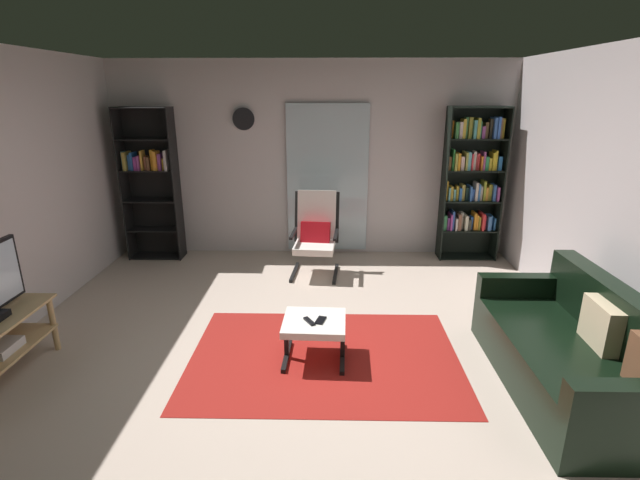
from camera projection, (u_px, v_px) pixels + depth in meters
name	position (u px, v px, depth m)	size (l,w,h in m)	color
ground_plane	(300.00, 363.00, 3.93)	(7.02, 7.02, 0.00)	beige
wall_back	(312.00, 160.00, 6.29)	(5.60, 0.06, 2.60)	beige
glass_door_panel	(327.00, 179.00, 6.30)	(1.10, 0.01, 2.00)	silver
area_rug	(324.00, 357.00, 4.01)	(2.31, 1.62, 0.01)	maroon
bookshelf_near_tv	(151.00, 180.00, 6.15)	(0.71, 0.30, 2.01)	black
bookshelf_near_sofa	(471.00, 179.00, 6.12)	(0.76, 0.30, 2.02)	black
leather_sofa	(575.00, 354.00, 3.50)	(0.85, 1.79, 0.83)	black
lounge_armchair	(316.00, 231.00, 5.76)	(0.61, 0.69, 1.02)	black
ottoman	(314.00, 327.00, 3.89)	(0.54, 0.50, 0.37)	white
tv_remote	(309.00, 321.00, 3.83)	(0.04, 0.14, 0.02)	black
cell_phone	(321.00, 320.00, 3.85)	(0.07, 0.14, 0.01)	black
wall_clock	(244.00, 119.00, 6.07)	(0.29, 0.03, 0.29)	silver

